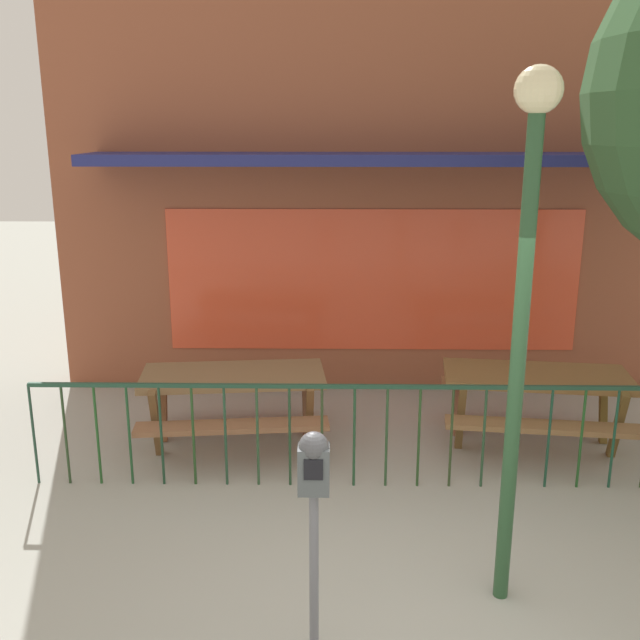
# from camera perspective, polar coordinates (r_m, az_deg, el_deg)

# --- Properties ---
(ground) EXTENTS (40.00, 40.00, 0.00)m
(ground) POSITION_cam_1_polar(r_m,az_deg,el_deg) (5.02, 6.97, -23.85)
(ground) COLOR #A5A79C
(pub_storefront) EXTENTS (7.50, 1.37, 5.71)m
(pub_storefront) POSITION_cam_1_polar(r_m,az_deg,el_deg) (8.66, 4.32, 13.09)
(pub_storefront) COLOR brown
(pub_storefront) RESTS_ON ground
(patio_fence_front) EXTENTS (6.33, 0.04, 0.97)m
(patio_fence_front) POSITION_cam_1_polar(r_m,az_deg,el_deg) (6.42, 5.33, -7.68)
(patio_fence_front) COLOR #204632
(patio_fence_front) RESTS_ON ground
(picnic_table_left) EXTENTS (1.93, 1.54, 0.79)m
(picnic_table_left) POSITION_cam_1_polar(r_m,az_deg,el_deg) (7.25, -6.86, -5.38)
(picnic_table_left) COLOR brown
(picnic_table_left) RESTS_ON ground
(picnic_table_right) EXTENTS (1.94, 1.56, 0.79)m
(picnic_table_right) POSITION_cam_1_polar(r_m,az_deg,el_deg) (7.51, 16.69, -5.22)
(picnic_table_right) COLOR brown
(picnic_table_right) RESTS_ON ground
(parking_meter_near) EXTENTS (0.18, 0.17, 1.49)m
(parking_meter_near) POSITION_cam_1_polar(r_m,az_deg,el_deg) (4.22, -0.50, -13.09)
(parking_meter_near) COLOR slate
(parking_meter_near) RESTS_ON ground
(street_lamp) EXTENTS (0.28, 0.28, 3.49)m
(street_lamp) POSITION_cam_1_polar(r_m,az_deg,el_deg) (4.57, 15.92, 4.06)
(street_lamp) COLOR #294F2E
(street_lamp) RESTS_ON ground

